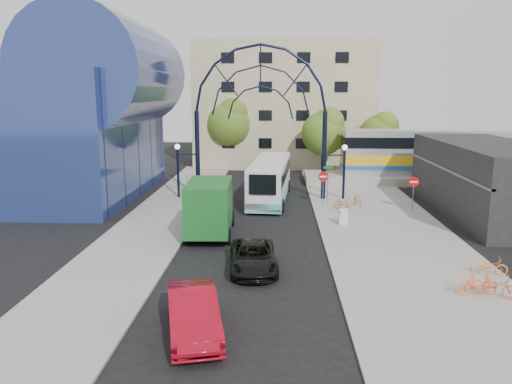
{
  "coord_description": "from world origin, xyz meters",
  "views": [
    {
      "loc": [
        1.38,
        -25.11,
        8.45
      ],
      "look_at": [
        0.0,
        6.0,
        2.2
      ],
      "focal_mm": 35.0,
      "sensor_mm": 36.0,
      "label": 1
    }
  ],
  "objects_px": {
    "sandwich_board": "(344,215)",
    "tree_north_b": "(230,122)",
    "black_suv": "(253,257)",
    "do_not_enter_sign": "(414,185)",
    "bike_far_c": "(489,266)",
    "city_bus": "(270,179)",
    "gateway_arch": "(261,91)",
    "red_sedan": "(193,313)",
    "bike_near_b": "(358,199)",
    "bike_far_b": "(478,283)",
    "tree_north_a": "(325,131)",
    "green_truck": "(211,207)",
    "street_name_sign": "(328,176)",
    "tree_north_c": "(380,133)",
    "train_car": "(478,153)",
    "bike_far_a": "(494,286)",
    "stop_sign": "(323,180)"
  },
  "relations": [
    {
      "from": "sandwich_board",
      "to": "black_suv",
      "type": "bearing_deg",
      "value": -123.18
    },
    {
      "from": "black_suv",
      "to": "tree_north_b",
      "type": "bearing_deg",
      "value": 92.21
    },
    {
      "from": "sandwich_board",
      "to": "street_name_sign",
      "type": "bearing_deg",
      "value": 93.46
    },
    {
      "from": "do_not_enter_sign",
      "to": "city_bus",
      "type": "xyz_separation_m",
      "value": [
        -10.21,
        4.01,
        -0.33
      ]
    },
    {
      "from": "red_sedan",
      "to": "bike_far_b",
      "type": "relative_size",
      "value": 2.83
    },
    {
      "from": "city_bus",
      "to": "bike_far_b",
      "type": "distance_m",
      "value": 21.14
    },
    {
      "from": "sandwich_board",
      "to": "tree_north_b",
      "type": "relative_size",
      "value": 0.12
    },
    {
      "from": "bike_far_b",
      "to": "red_sedan",
      "type": "bearing_deg",
      "value": 100.63
    },
    {
      "from": "gateway_arch",
      "to": "sandwich_board",
      "type": "relative_size",
      "value": 13.8
    },
    {
      "from": "train_car",
      "to": "bike_near_b",
      "type": "xyz_separation_m",
      "value": [
        -12.63,
        -10.41,
        -2.32
      ]
    },
    {
      "from": "sandwich_board",
      "to": "red_sedan",
      "type": "relative_size",
      "value": 0.2
    },
    {
      "from": "tree_north_c",
      "to": "stop_sign",
      "type": "bearing_deg",
      "value": -114.69
    },
    {
      "from": "gateway_arch",
      "to": "red_sedan",
      "type": "xyz_separation_m",
      "value": [
        -1.57,
        -22.81,
        -7.76
      ]
    },
    {
      "from": "gateway_arch",
      "to": "black_suv",
      "type": "relative_size",
      "value": 2.85
    },
    {
      "from": "gateway_arch",
      "to": "black_suv",
      "type": "bearing_deg",
      "value": -89.18
    },
    {
      "from": "train_car",
      "to": "bike_far_c",
      "type": "relative_size",
      "value": 15.72
    },
    {
      "from": "city_bus",
      "to": "stop_sign",
      "type": "bearing_deg",
      "value": -22.31
    },
    {
      "from": "gateway_arch",
      "to": "tree_north_b",
      "type": "bearing_deg",
      "value": 103.68
    },
    {
      "from": "tree_north_a",
      "to": "do_not_enter_sign",
      "type": "bearing_deg",
      "value": -72.97
    },
    {
      "from": "bike_far_c",
      "to": "red_sedan",
      "type": "bearing_deg",
      "value": 127.23
    },
    {
      "from": "tree_north_c",
      "to": "green_truck",
      "type": "xyz_separation_m",
      "value": [
        -14.76,
        -24.02,
        -2.6
      ]
    },
    {
      "from": "street_name_sign",
      "to": "green_truck",
      "type": "relative_size",
      "value": 0.42
    },
    {
      "from": "sandwich_board",
      "to": "black_suv",
      "type": "height_order",
      "value": "black_suv"
    },
    {
      "from": "sandwich_board",
      "to": "bike_far_b",
      "type": "bearing_deg",
      "value": -69.43
    },
    {
      "from": "do_not_enter_sign",
      "to": "bike_far_a",
      "type": "relative_size",
      "value": 1.36
    },
    {
      "from": "stop_sign",
      "to": "train_car",
      "type": "bearing_deg",
      "value": 33.34
    },
    {
      "from": "gateway_arch",
      "to": "tree_north_c",
      "type": "height_order",
      "value": "gateway_arch"
    },
    {
      "from": "black_suv",
      "to": "bike_far_b",
      "type": "xyz_separation_m",
      "value": [
        9.53,
        -2.88,
        -0.03
      ]
    },
    {
      "from": "bike_far_a",
      "to": "bike_far_c",
      "type": "xyz_separation_m",
      "value": [
        0.86,
        2.57,
        -0.06
      ]
    },
    {
      "from": "street_name_sign",
      "to": "tree_north_c",
      "type": "height_order",
      "value": "tree_north_c"
    },
    {
      "from": "street_name_sign",
      "to": "tree_north_a",
      "type": "xyz_separation_m",
      "value": [
        0.92,
        13.33,
        2.48
      ]
    },
    {
      "from": "do_not_enter_sign",
      "to": "city_bus",
      "type": "distance_m",
      "value": 10.97
    },
    {
      "from": "tree_north_b",
      "to": "city_bus",
      "type": "bearing_deg",
      "value": -73.65
    },
    {
      "from": "sandwich_board",
      "to": "tree_north_b",
      "type": "xyz_separation_m",
      "value": [
        -9.48,
        23.95,
        4.52
      ]
    },
    {
      "from": "bike_near_b",
      "to": "black_suv",
      "type": "bearing_deg",
      "value": -134.76
    },
    {
      "from": "tree_north_b",
      "to": "street_name_sign",
      "type": "bearing_deg",
      "value": -62.35
    },
    {
      "from": "train_car",
      "to": "sandwich_board",
      "type": "bearing_deg",
      "value": -131.95
    },
    {
      "from": "stop_sign",
      "to": "green_truck",
      "type": "bearing_deg",
      "value": -132.59
    },
    {
      "from": "do_not_enter_sign",
      "to": "green_truck",
      "type": "height_order",
      "value": "green_truck"
    },
    {
      "from": "do_not_enter_sign",
      "to": "sandwich_board",
      "type": "xyz_separation_m",
      "value": [
        -5.4,
        -4.02,
        -1.23
      ]
    },
    {
      "from": "gateway_arch",
      "to": "bike_far_a",
      "type": "height_order",
      "value": "gateway_arch"
    },
    {
      "from": "red_sedan",
      "to": "stop_sign",
      "type": "bearing_deg",
      "value": 59.12
    },
    {
      "from": "black_suv",
      "to": "tree_north_a",
      "type": "bearing_deg",
      "value": 73.12
    },
    {
      "from": "do_not_enter_sign",
      "to": "bike_far_c",
      "type": "distance_m",
      "value": 12.76
    },
    {
      "from": "do_not_enter_sign",
      "to": "tree_north_b",
      "type": "xyz_separation_m",
      "value": [
        -14.88,
        19.93,
        3.29
      ]
    },
    {
      "from": "stop_sign",
      "to": "bike_near_b",
      "type": "bearing_deg",
      "value": -8.93
    },
    {
      "from": "bike_near_b",
      "to": "bike_far_b",
      "type": "xyz_separation_m",
      "value": [
        2.39,
        -16.7,
        0.06
      ]
    },
    {
      "from": "black_suv",
      "to": "bike_near_b",
      "type": "relative_size",
      "value": 3.13
    },
    {
      "from": "street_name_sign",
      "to": "bike_near_b",
      "type": "bearing_deg",
      "value": -24.84
    },
    {
      "from": "tree_north_a",
      "to": "green_truck",
      "type": "bearing_deg",
      "value": -111.69
    }
  ]
}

